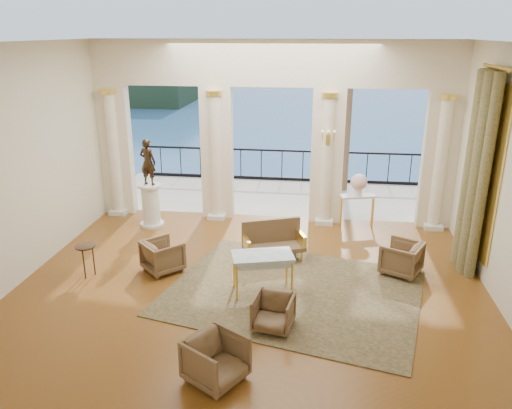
# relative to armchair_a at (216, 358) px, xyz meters

# --- Properties ---
(floor) EXTENTS (9.00, 9.00, 0.00)m
(floor) POSITION_rel_armchair_a_xyz_m (0.10, 2.69, -0.37)
(floor) COLOR #44280E
(floor) RESTS_ON ground
(room_walls) EXTENTS (9.00, 9.00, 9.00)m
(room_walls) POSITION_rel_armchair_a_xyz_m (0.10, 1.58, 2.50)
(room_walls) COLOR #ECE4C6
(room_walls) RESTS_ON ground
(arcade) EXTENTS (9.00, 0.56, 4.50)m
(arcade) POSITION_rel_armchair_a_xyz_m (0.10, 6.51, 2.21)
(arcade) COLOR beige
(arcade) RESTS_ON ground
(terrace) EXTENTS (10.00, 3.60, 0.10)m
(terrace) POSITION_rel_armchair_a_xyz_m (0.10, 8.49, -0.42)
(terrace) COLOR #A99D8A
(terrace) RESTS_ON ground
(balustrade) EXTENTS (9.00, 0.06, 1.03)m
(balustrade) POSITION_rel_armchair_a_xyz_m (0.10, 10.09, 0.03)
(balustrade) COLOR black
(balustrade) RESTS_ON terrace
(palm_tree) EXTENTS (2.00, 2.00, 4.50)m
(palm_tree) POSITION_rel_armchair_a_xyz_m (2.10, 9.29, 3.72)
(palm_tree) COLOR #4C3823
(palm_tree) RESTS_ON terrace
(headland) EXTENTS (22.00, 18.00, 6.00)m
(headland) POSITION_rel_armchair_a_xyz_m (-29.90, 72.69, -3.37)
(headland) COLOR black
(headland) RESTS_ON sea
(sea) EXTENTS (160.00, 160.00, 0.00)m
(sea) POSITION_rel_armchair_a_xyz_m (0.10, 62.69, -6.37)
(sea) COLOR #1F5B97
(sea) RESTS_ON ground
(curtain) EXTENTS (0.33, 1.40, 4.09)m
(curtain) POSITION_rel_armchair_a_xyz_m (4.38, 4.19, 1.64)
(curtain) COLOR brown
(curtain) RESTS_ON ground
(window_frame) EXTENTS (0.04, 1.60, 3.40)m
(window_frame) POSITION_rel_armchair_a_xyz_m (4.57, 4.19, 1.73)
(window_frame) COLOR #E9C04D
(window_frame) RESTS_ON room_walls
(wall_sconce) EXTENTS (0.30, 0.11, 0.33)m
(wall_sconce) POSITION_rel_armchair_a_xyz_m (1.50, 6.20, 1.85)
(wall_sconce) COLOR #E9C04D
(wall_sconce) RESTS_ON arcade
(rug) EXTENTS (5.27, 4.52, 0.02)m
(rug) POSITION_rel_armchair_a_xyz_m (0.93, 2.65, -0.36)
(rug) COLOR #313419
(rug) RESTS_ON ground
(armchair_a) EXTENTS (0.96, 0.98, 0.75)m
(armchair_a) POSITION_rel_armchair_a_xyz_m (0.00, 0.00, 0.00)
(armchair_a) COLOR #41301F
(armchair_a) RESTS_ON ground
(armchair_b) EXTENTS (0.72, 0.68, 0.65)m
(armchair_b) POSITION_rel_armchair_a_xyz_m (0.67, 1.41, -0.05)
(armchair_b) COLOR #41301F
(armchair_b) RESTS_ON ground
(armchair_c) EXTENTS (0.93, 0.95, 0.74)m
(armchair_c) POSITION_rel_armchair_a_xyz_m (3.04, 3.72, -0.00)
(armchair_c) COLOR #41301F
(armchair_c) RESTS_ON ground
(armchair_d) EXTENTS (0.97, 0.96, 0.73)m
(armchair_d) POSITION_rel_armchair_a_xyz_m (-1.78, 3.22, -0.01)
(armchair_d) COLOR #41301F
(armchair_d) RESTS_ON ground
(settee) EXTENTS (1.41, 0.99, 0.86)m
(settee) POSITION_rel_armchair_a_xyz_m (0.40, 4.07, 0.05)
(settee) COLOR #41301F
(settee) RESTS_ON ground
(game_table) EXTENTS (1.25, 0.89, 0.77)m
(game_table) POSITION_rel_armchair_a_xyz_m (0.35, 2.60, 0.32)
(game_table) COLOR #94ACB8
(game_table) RESTS_ON ground
(pedestal) EXTENTS (0.59, 0.59, 1.09)m
(pedestal) POSITION_rel_armchair_a_xyz_m (-2.83, 5.62, 0.15)
(pedestal) COLOR silver
(pedestal) RESTS_ON ground
(statue) EXTENTS (0.47, 0.36, 1.15)m
(statue) POSITION_rel_armchair_a_xyz_m (-2.83, 5.62, 1.29)
(statue) COLOR black
(statue) RESTS_ON pedestal
(console_table) EXTENTS (0.93, 0.57, 0.83)m
(console_table) POSITION_rel_armchair_a_xyz_m (2.30, 6.24, 0.31)
(console_table) COLOR silver
(console_table) RESTS_ON ground
(urn) EXTENTS (0.41, 0.41, 0.54)m
(urn) POSITION_rel_armchair_a_xyz_m (2.30, 6.24, 0.76)
(urn) COLOR white
(urn) RESTS_ON console_table
(side_table) EXTENTS (0.40, 0.40, 0.66)m
(side_table) POSITION_rel_armchair_a_xyz_m (-3.22, 2.80, 0.19)
(side_table) COLOR black
(side_table) RESTS_ON ground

